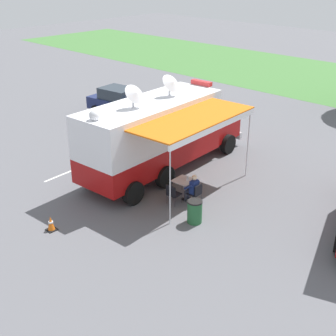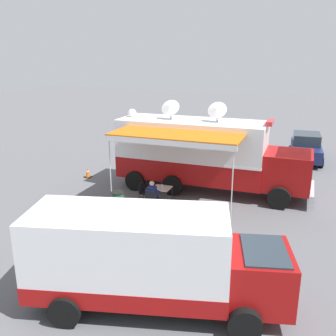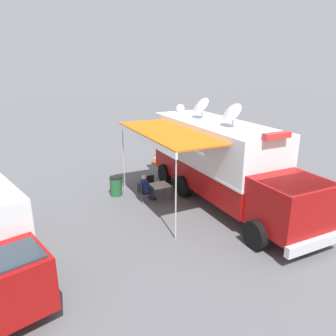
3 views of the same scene
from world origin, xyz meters
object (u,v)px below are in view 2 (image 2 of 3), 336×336
Objects in this scene: support_truck at (148,260)px; seated_responder at (153,193)px; folding_chair_beside_table at (144,191)px; trash_bin at (118,202)px; traffic_cone at (88,172)px; folding_chair_at_table at (151,198)px; folding_table at (162,189)px; car_behind_truck at (306,147)px; command_truck at (206,153)px; water_bottle at (162,187)px.

seated_responder is at bearing -154.30° from support_truck.
folding_chair_beside_table is 1.61m from trash_bin.
traffic_cone is (-3.43, -4.08, -0.18)m from trash_bin.
support_truck is at bearing 38.84° from trash_bin.
trash_bin is (1.55, -0.43, -0.06)m from folding_chair_beside_table.
folding_chair_at_table is 1.50× the size of traffic_cone.
folding_table is 0.63m from seated_responder.
command_truck is at bearing -27.25° from car_behind_truck.
command_truck is 3.79m from folding_chair_at_table.
traffic_cone is (0.73, -6.60, -1.67)m from command_truck.
folding_chair_at_table is 0.95m from folding_chair_beside_table.
folding_table is at bearing -27.19° from car_behind_truck.
car_behind_truck reaches higher than traffic_cone.
water_bottle is 0.25× the size of trash_bin.
support_truck is (6.73, 2.79, 0.55)m from water_bottle.
folding_chair_at_table is 0.12× the size of support_truck.
trash_bin is 13.73m from car_behind_truck.
folding_table is at bearing 166.13° from seated_responder.
folding_chair_at_table is at bearing 48.63° from folding_chair_beside_table.
traffic_cone is at bearing -83.69° from command_truck.
trash_bin is at bearing -45.46° from seated_responder.
folding_chair_at_table is (0.80, -0.14, -0.16)m from folding_table.
car_behind_truck reaches higher than water_bottle.
seated_responder reaches higher than folding_chair_at_table.
water_bottle is 11.69m from car_behind_truck.
seated_responder is 0.28× the size of car_behind_truck.
folding_chair_beside_table is (0.17, -0.85, -0.16)m from folding_table.
command_truck is 9.46m from support_truck.
folding_chair_beside_table is at bearing -78.52° from folding_table.
command_truck is 8.93m from car_behind_truck.
car_behind_truck is at bearing 153.47° from water_bottle.
command_truck is 16.62× the size of traffic_cone.
seated_responder is (0.44, 0.70, 0.14)m from folding_chair_beside_table.
water_bottle reaches higher than folding_table.
folding_chair_beside_table is at bearing -38.72° from command_truck.
traffic_cone is (-1.70, -5.36, -0.39)m from folding_table.
support_truck is (5.15, 4.15, 0.93)m from trash_bin.
car_behind_truck is (-17.19, 2.43, -0.51)m from support_truck.
water_bottle is at bearing 71.29° from traffic_cone.
support_truck is 17.37m from car_behind_truck.
seated_responder is 6.99m from support_truck.
water_bottle is at bearing -24.29° from command_truck.
traffic_cone is at bearing -107.61° from folding_table.
car_behind_truck is at bearing 128.93° from traffic_cone.
seated_responder is (0.47, -0.23, -0.18)m from water_bottle.
folding_chair_beside_table is (0.03, -0.93, -0.32)m from water_bottle.
support_truck is (6.70, 3.71, 0.87)m from folding_chair_beside_table.
command_truck is 11.08× the size of folding_chair_beside_table.
car_behind_truck is (-8.61, 10.66, 0.60)m from traffic_cone.
seated_responder reaches higher than trash_bin.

